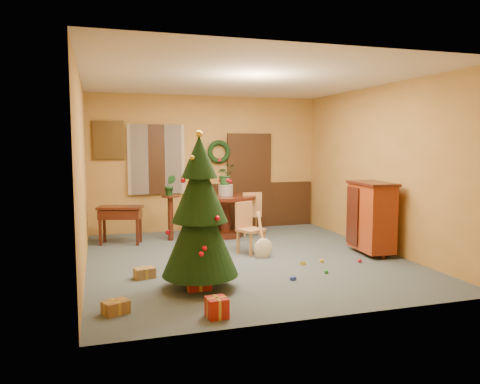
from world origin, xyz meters
name	(u,v)px	position (x,y,z in m)	size (l,w,h in m)	color
room_envelope	(217,179)	(0.21, 2.70, 1.12)	(5.50, 5.50, 5.50)	#384851
dining_table	(226,208)	(0.17, 1.84, 0.59)	(1.22, 1.22, 0.84)	black
urn	(226,190)	(0.17, 1.84, 0.95)	(0.30, 0.30, 0.22)	slate
centerpiece_plant	(225,174)	(0.17, 1.84, 1.27)	(0.37, 0.32, 0.41)	#1E4C23
chair_near	(248,226)	(0.16, 0.37, 0.47)	(0.51, 0.51, 0.88)	olive
chair_far	(251,212)	(0.69, 1.78, 0.48)	(0.42, 0.42, 0.90)	olive
guitar	(263,236)	(0.29, -0.05, 0.37)	(0.31, 0.15, 0.74)	beige
plant_stand	(170,212)	(-0.95, 1.80, 0.55)	(0.34, 0.34, 0.88)	black
stand_plant	(170,185)	(-0.95, 1.80, 1.08)	(0.22, 0.18, 0.40)	#19471E
christmas_tree	(200,215)	(-1.04, -1.34, 0.97)	(0.99, 0.99, 2.05)	#382111
writing_desk	(120,216)	(-1.90, 1.74, 0.54)	(0.89, 0.61, 0.72)	black
sideboard	(371,216)	(2.15, -0.32, 0.66)	(0.58, 1.00, 1.23)	#581A0A
gift_a	(116,307)	(-2.14, -1.96, 0.07)	(0.33, 0.29, 0.15)	brown
gift_b	(217,308)	(-1.09, -2.40, 0.11)	(0.23, 0.23, 0.22)	maroon
gift_c	(145,273)	(-1.70, -0.66, 0.07)	(0.31, 0.25, 0.15)	brown
gift_d	(199,287)	(-1.08, -1.44, 0.05)	(0.32, 0.16, 0.11)	maroon
toy_a	(293,278)	(0.26, -1.37, 0.03)	(0.08, 0.05, 0.05)	#263BA4
toy_b	(326,272)	(0.85, -1.21, 0.03)	(0.06, 0.06, 0.06)	#268E31
toy_c	(322,261)	(1.08, -0.61, 0.03)	(0.08, 0.05, 0.05)	gold
toy_d	(360,261)	(1.66, -0.80, 0.03)	(0.06, 0.06, 0.06)	red
toy_e	(303,263)	(0.73, -0.66, 0.03)	(0.08, 0.05, 0.05)	gold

